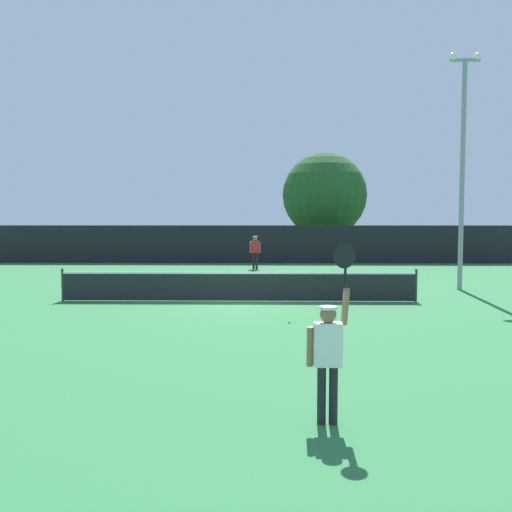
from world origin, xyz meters
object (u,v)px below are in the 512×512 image
player_receiving (255,249)px  light_pole (463,157)px  tennis_ball (289,322)px  large_tree (325,195)px  parked_car_near (206,243)px  parked_car_mid (281,244)px  parked_car_far (394,244)px  player_serving (329,346)px

player_receiving → light_pole: size_ratio=0.20×
tennis_ball → large_tree: 25.13m
tennis_ball → parked_car_near: bearing=100.4°
parked_car_mid → parked_car_far: bearing=7.7°
large_tree → parked_car_mid: bearing=155.8°
parked_car_mid → player_receiving: bearing=-94.2°
player_receiving → tennis_ball: (1.20, -15.34, -1.02)m
parked_car_far → player_receiving: bearing=-124.6°
large_tree → parked_car_near: (-8.35, 2.99, -3.37)m
large_tree → parked_car_mid: large_tree is taller
large_tree → parked_car_mid: (-2.87, 1.29, -3.37)m
parked_car_far → parked_car_near: bearing=-178.8°
player_serving → large_tree: large_tree is taller
player_receiving → tennis_ball: player_receiving is taller
player_receiving → parked_car_far: 14.55m
tennis_ball → parked_car_near: 28.02m
light_pole → parked_car_mid: light_pole is taller
player_receiving → tennis_ball: 15.42m
tennis_ball → parked_car_far: size_ratio=0.02×
light_pole → player_serving: bearing=-114.3°
parked_car_near → large_tree: bearing=-27.3°
tennis_ball → large_tree: size_ratio=0.01×
player_receiving → parked_car_mid: size_ratio=0.40×
tennis_ball → light_pole: bearing=46.1°
light_pole → parked_car_mid: 20.33m
large_tree → parked_car_mid: size_ratio=1.61×
large_tree → parked_car_near: large_tree is taller
parked_car_mid → light_pole: bearing=-67.0°
player_serving → light_pole: 16.20m
tennis_ball → parked_car_mid: parked_car_mid is taller
parked_car_mid → parked_car_far: size_ratio=0.99×
player_receiving → parked_car_mid: (1.64, 10.52, -0.28)m
parked_car_near → tennis_ball: bearing=-87.3°
large_tree → player_serving: bearing=-95.5°
large_tree → parked_car_near: 9.48m
tennis_ball → parked_car_mid: size_ratio=0.02×
parked_car_near → parked_car_far: same height
large_tree → tennis_ball: bearing=-97.7°
light_pole → parked_car_near: (-11.74, 20.59, -4.19)m
player_serving → player_receiving: player_serving is taller
player_serving → parked_car_mid: (0.20, 33.22, -0.29)m
light_pole → parked_car_far: size_ratio=2.00×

